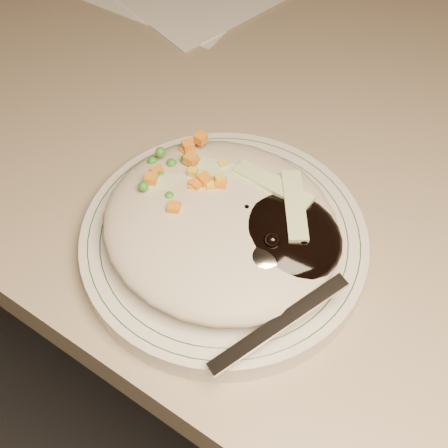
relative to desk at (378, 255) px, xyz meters
The scene contains 4 objects.
desk is the anchor object (origin of this frame).
plate 0.31m from the desk, 110.73° to the right, with size 0.24×0.24×0.02m, color silver.
plate_rim 0.32m from the desk, 110.73° to the right, with size 0.22×0.22×0.00m.
meal 0.33m from the desk, 109.65° to the right, with size 0.21×0.19×0.05m.
Camera 1 is at (0.09, 0.92, 1.17)m, focal length 50.00 mm.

